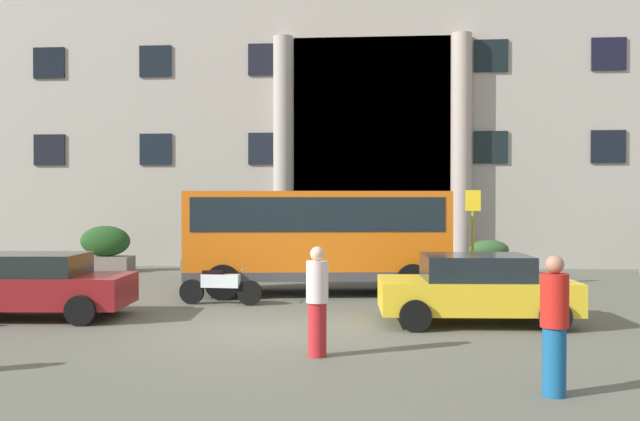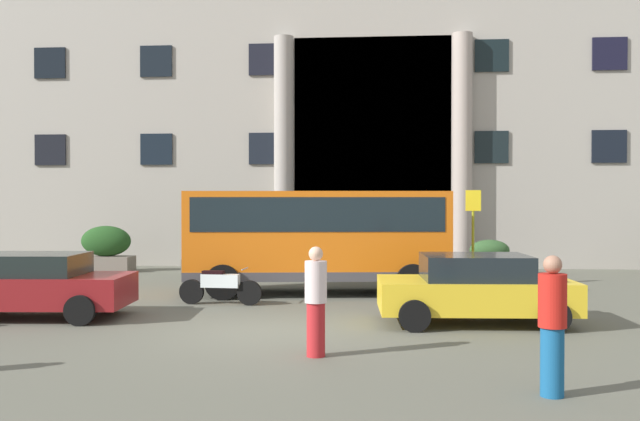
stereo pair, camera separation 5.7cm
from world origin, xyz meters
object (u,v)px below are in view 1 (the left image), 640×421
object	(u,v)px
orange_minibus	(317,233)
motorcycle_far_end	(484,289)
hedge_planter_east	(105,249)
pedestrian_man_red_shirt	(317,301)
parked_sedan_second	(28,285)
pedestrian_woman_with_bag	(554,325)
hedge_planter_far_west	(489,258)
bus_stop_sign	(473,228)
motorcycle_near_kerb	(219,286)
scooter_by_planter	(31,284)
hedge_planter_far_east	(207,252)
parked_sedan_far	(475,288)
hedge_planter_entrance_left	(318,252)

from	to	relation	value
orange_minibus	motorcycle_far_end	bearing A→B (deg)	-36.89
orange_minibus	hedge_planter_east	distance (m)	9.60
hedge_planter_east	motorcycle_far_end	distance (m)	14.29
hedge_planter_east	pedestrian_man_red_shirt	bearing A→B (deg)	-56.26
hedge_planter_east	pedestrian_man_red_shirt	distance (m)	15.52
orange_minibus	parked_sedan_second	size ratio (longest dim) A/B	1.63
parked_sedan_second	pedestrian_man_red_shirt	distance (m)	7.23
hedge_planter_east	pedestrian_woman_with_bag	bearing A→B (deg)	-51.61
hedge_planter_east	hedge_planter_far_west	distance (m)	13.41
motorcycle_far_end	bus_stop_sign	bearing A→B (deg)	96.28
motorcycle_near_kerb	scooter_by_planter	bearing A→B (deg)	-176.83
hedge_planter_far_west	scooter_by_planter	xyz separation A→B (m)	(-12.39, -7.53, -0.12)
orange_minibus	scooter_by_planter	size ratio (longest dim) A/B	3.74
hedge_planter_far_west	hedge_planter_far_east	xyz separation A→B (m)	(-9.71, -0.31, 0.16)
parked_sedan_far	pedestrian_man_red_shirt	distance (m)	4.43
orange_minibus	hedge_planter_entrance_left	world-z (taller)	orange_minibus
motorcycle_near_kerb	hedge_planter_east	bearing A→B (deg)	131.74
bus_stop_sign	scooter_by_planter	world-z (taller)	bus_stop_sign
hedge_planter_far_west	pedestrian_man_red_shirt	world-z (taller)	pedestrian_man_red_shirt
hedge_planter_far_east	parked_sedan_far	distance (m)	12.31
parked_sedan_second	hedge_planter_entrance_left	bearing A→B (deg)	56.31
hedge_planter_far_west	motorcycle_far_end	distance (m)	7.90
motorcycle_far_end	pedestrian_woman_with_bag	size ratio (longest dim) A/B	1.06
orange_minibus	hedge_planter_east	world-z (taller)	orange_minibus
parked_sedan_second	motorcycle_near_kerb	xyz separation A→B (m)	(3.64, 2.23, -0.26)
bus_stop_sign	hedge_planter_far_west	distance (m)	4.01
orange_minibus	scooter_by_planter	xyz separation A→B (m)	(-6.96, -2.14, -1.20)
bus_stop_sign	pedestrian_man_red_shirt	bearing A→B (deg)	-111.87
pedestrian_woman_with_bag	hedge_planter_entrance_left	bearing A→B (deg)	169.71
orange_minibus	hedge_planter_east	size ratio (longest dim) A/B	3.80
pedestrian_man_red_shirt	hedge_planter_far_east	bearing A→B (deg)	-48.90
hedge_planter_far_east	motorcycle_far_end	xyz separation A→B (m)	(8.35, -7.47, -0.28)
bus_stop_sign	motorcycle_far_end	world-z (taller)	bus_stop_sign
hedge_planter_far_west	motorcycle_near_kerb	world-z (taller)	hedge_planter_far_west
hedge_planter_far_west	pedestrian_woman_with_bag	size ratio (longest dim) A/B	0.77
hedge_planter_entrance_left	parked_sedan_second	size ratio (longest dim) A/B	0.47
hedge_planter_far_east	parked_sedan_far	size ratio (longest dim) A/B	0.41
hedge_planter_entrance_left	parked_sedan_far	size ratio (longest dim) A/B	0.51
motorcycle_far_end	pedestrian_man_red_shirt	distance (m)	6.29
parked_sedan_second	pedestrian_man_red_shirt	xyz separation A→B (m)	(6.48, -3.19, 0.18)
hedge_planter_far_west	parked_sedan_far	xyz separation A→B (m)	(-1.82, -9.75, 0.15)
scooter_by_planter	pedestrian_man_red_shirt	bearing A→B (deg)	-47.73
hedge_planter_east	parked_sedan_second	bearing A→B (deg)	-77.62
scooter_by_planter	motorcycle_far_end	world-z (taller)	same
hedge_planter_east	hedge_planter_entrance_left	distance (m)	7.58
parked_sedan_second	scooter_by_planter	bearing A→B (deg)	112.12
bus_stop_sign	parked_sedan_far	bearing A→B (deg)	-97.22
hedge_planter_far_west	parked_sedan_second	world-z (taller)	parked_sedan_second
orange_minibus	hedge_planter_far_east	size ratio (longest dim) A/B	4.38
hedge_planter_far_west	pedestrian_woman_with_bag	bearing A→B (deg)	-95.90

